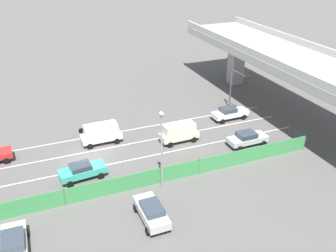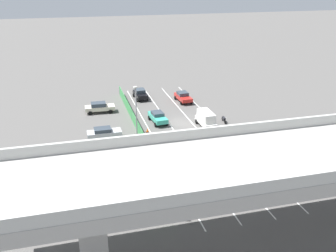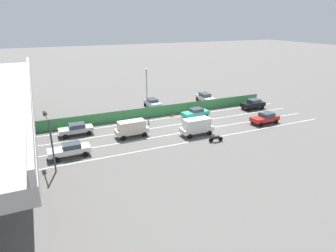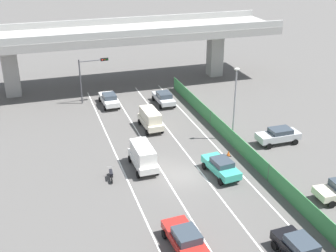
{
  "view_description": "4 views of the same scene",
  "coord_description": "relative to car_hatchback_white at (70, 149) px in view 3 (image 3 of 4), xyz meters",
  "views": [
    {
      "loc": [
        35.04,
        -5.04,
        21.17
      ],
      "look_at": [
        -1.69,
        9.99,
        1.36
      ],
      "focal_mm": 41.14,
      "sensor_mm": 36.0,
      "label": 1
    },
    {
      "loc": [
        14.82,
        49.03,
        20.49
      ],
      "look_at": [
        2.62,
        2.9,
        0.89
      ],
      "focal_mm": 39.91,
      "sensor_mm": 36.0,
      "label": 2
    },
    {
      "loc": [
        -35.58,
        21.44,
        14.81
      ],
      "look_at": [
        -2.89,
        6.63,
        1.79
      ],
      "focal_mm": 31.49,
      "sensor_mm": 36.0,
      "label": 3
    },
    {
      "loc": [
        -11.76,
        -31.7,
        20.07
      ],
      "look_at": [
        0.36,
        5.8,
        2.35
      ],
      "focal_mm": 46.55,
      "sensor_mm": 36.0,
      "label": 4
    }
  ],
  "objects": [
    {
      "name": "parked_sedan_cream",
      "position": [
        14.18,
        -26.44,
        0.04
      ],
      "size": [
        4.65,
        2.14,
        1.65
      ],
      "color": "beige",
      "rests_on": "ground"
    },
    {
      "name": "car_sedan_black",
      "position": [
        6.64,
        -31.69,
        0.06
      ],
      "size": [
        2.2,
        4.3,
        1.72
      ],
      "color": "black",
      "rests_on": "ground"
    },
    {
      "name": "green_fence",
      "position": [
        9.81,
        -15.69,
        -0.05
      ],
      "size": [
        0.1,
        38.76,
        1.66
      ],
      "color": "#3D8E4C",
      "rests_on": "ground"
    },
    {
      "name": "street_lamp",
      "position": [
        10.57,
        -13.38,
        3.76
      ],
      "size": [
        0.6,
        0.36,
        7.74
      ],
      "color": "gray",
      "rests_on": "ground"
    },
    {
      "name": "car_hatchback_white",
      "position": [
        0.0,
        0.0,
        0.0
      ],
      "size": [
        2.05,
        4.7,
        1.61
      ],
      "color": "silver",
      "rests_on": "ground"
    },
    {
      "name": "lane_line_mid_left",
      "position": [
        1.44,
        -15.69,
        -0.88
      ],
      "size": [
        0.14,
        42.66,
        0.01
      ],
      "primitive_type": "cube",
      "color": "silver",
      "rests_on": "ground"
    },
    {
      "name": "lane_line_left_edge",
      "position": [
        -1.9,
        -15.69,
        -0.88
      ],
      "size": [
        0.14,
        42.66,
        0.01
      ],
      "primitive_type": "cube",
      "color": "silver",
      "rests_on": "ground"
    },
    {
      "name": "car_sedan_silver",
      "position": [
        6.65,
        -1.64,
        -0.0
      ],
      "size": [
        2.07,
        4.54,
        1.59
      ],
      "color": "#B7BABC",
      "rests_on": "ground"
    },
    {
      "name": "motorcycle",
      "position": [
        -3.21,
        -17.57,
        -0.42
      ],
      "size": [
        0.6,
        1.95,
        0.93
      ],
      "color": "black",
      "rests_on": "ground"
    },
    {
      "name": "lane_line_right_edge",
      "position": [
        8.12,
        -15.69,
        -0.88
      ],
      "size": [
        0.14,
        42.66,
        0.01
      ],
      "primitive_type": "cube",
      "color": "silver",
      "rests_on": "ground"
    },
    {
      "name": "car_van_white",
      "position": [
        -0.01,
        -16.55,
        0.4
      ],
      "size": [
        2.05,
        4.49,
        2.29
      ],
      "color": "silver",
      "rests_on": "ground"
    },
    {
      "name": "lane_line_mid_right",
      "position": [
        4.78,
        -15.69,
        -0.88
      ],
      "size": [
        0.14,
        42.66,
        0.01
      ],
      "primitive_type": "cube",
      "color": "silver",
      "rests_on": "ground"
    },
    {
      "name": "car_sedan_red",
      "position": [
        -0.17,
        -28.3,
        0.01
      ],
      "size": [
        2.27,
        4.55,
        1.63
      ],
      "color": "red",
      "rests_on": "ground"
    },
    {
      "name": "car_taxi_teal",
      "position": [
        6.28,
        -19.93,
        0.01
      ],
      "size": [
        2.3,
        4.56,
        1.61
      ],
      "color": "teal",
      "rests_on": "ground"
    },
    {
      "name": "parked_wagon_silver",
      "position": [
        14.55,
        -15.86,
        0.04
      ],
      "size": [
        4.48,
        2.0,
        1.64
      ],
      "color": "#B2B5B7",
      "rests_on": "ground"
    },
    {
      "name": "ground_plane",
      "position": [
        3.11,
        -19.02,
        -0.88
      ],
      "size": [
        300.0,
        300.0,
        0.0
      ],
      "primitive_type": "plane",
      "color": "#565451"
    },
    {
      "name": "car_van_cream",
      "position": [
        3.02,
        -8.33,
        0.35
      ],
      "size": [
        2.04,
        4.4,
        2.19
      ],
      "color": "beige",
      "rests_on": "ground"
    },
    {
      "name": "traffic_cone",
      "position": [
        8.5,
        -16.82,
        -0.62
      ],
      "size": [
        0.47,
        0.47,
        0.57
      ],
      "color": "orange",
      "rests_on": "ground"
    },
    {
      "name": "traffic_light",
      "position": [
        -1.85,
        1.92,
        3.16
      ],
      "size": [
        3.76,
        0.5,
        5.71
      ],
      "color": "#47474C",
      "rests_on": "ground"
    }
  ]
}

